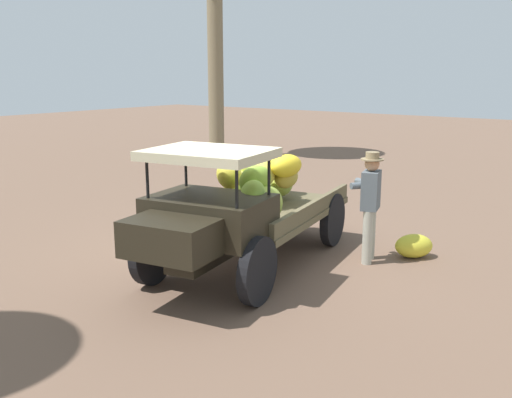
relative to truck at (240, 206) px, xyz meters
name	(u,v)px	position (x,y,z in m)	size (l,w,h in m)	color
ground_plane	(235,258)	(-0.29, -0.35, -0.95)	(60.00, 60.00, 0.00)	brown
truck	(240,206)	(0.00, 0.00, 0.00)	(4.62, 2.34, 1.88)	black
farmer	(370,200)	(-1.40, 1.38, 0.01)	(0.54, 0.50, 1.69)	#B3B19F
loose_banana_bunch	(414,246)	(-1.99, 1.88, -0.76)	(0.61, 0.39, 0.37)	yellow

